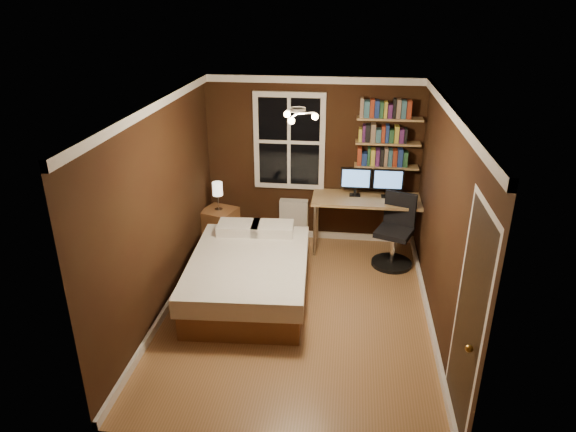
# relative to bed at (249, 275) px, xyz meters

# --- Properties ---
(floor) EXTENTS (4.20, 4.20, 0.00)m
(floor) POSITION_rel_bed_xyz_m (0.64, -0.26, -0.29)
(floor) COLOR brown
(floor) RESTS_ON ground
(wall_back) EXTENTS (3.20, 0.04, 2.50)m
(wall_back) POSITION_rel_bed_xyz_m (0.64, 1.84, 0.96)
(wall_back) COLOR black
(wall_back) RESTS_ON ground
(wall_left) EXTENTS (0.04, 4.20, 2.50)m
(wall_left) POSITION_rel_bed_xyz_m (-0.96, -0.26, 0.96)
(wall_left) COLOR black
(wall_left) RESTS_ON ground
(wall_right) EXTENTS (0.04, 4.20, 2.50)m
(wall_right) POSITION_rel_bed_xyz_m (2.24, -0.26, 0.96)
(wall_right) COLOR black
(wall_right) RESTS_ON ground
(ceiling) EXTENTS (3.20, 4.20, 0.02)m
(ceiling) POSITION_rel_bed_xyz_m (0.64, -0.26, 2.21)
(ceiling) COLOR white
(ceiling) RESTS_ON wall_back
(window) EXTENTS (1.06, 0.06, 1.46)m
(window) POSITION_rel_bed_xyz_m (0.29, 1.80, 1.26)
(window) COLOR silver
(window) RESTS_ON wall_back
(door) EXTENTS (0.03, 0.82, 2.05)m
(door) POSITION_rel_bed_xyz_m (2.23, -1.81, 0.73)
(door) COLOR black
(door) RESTS_ON ground
(door_knob) EXTENTS (0.06, 0.06, 0.06)m
(door_knob) POSITION_rel_bed_xyz_m (2.19, -2.11, 0.71)
(door_knob) COLOR gold
(door_knob) RESTS_ON door
(ceiling_fixture) EXTENTS (0.44, 0.44, 0.18)m
(ceiling_fixture) POSITION_rel_bed_xyz_m (0.64, -0.36, 2.11)
(ceiling_fixture) COLOR beige
(ceiling_fixture) RESTS_ON ceiling
(bookshelf_lower) EXTENTS (0.92, 0.22, 0.03)m
(bookshelf_lower) POSITION_rel_bed_xyz_m (1.72, 1.72, 0.96)
(bookshelf_lower) COLOR #9A744B
(bookshelf_lower) RESTS_ON wall_back
(books_row_lower) EXTENTS (0.66, 0.16, 0.23)m
(books_row_lower) POSITION_rel_bed_xyz_m (1.72, 1.72, 1.09)
(books_row_lower) COLOR #98331B
(books_row_lower) RESTS_ON bookshelf_lower
(bookshelf_middle) EXTENTS (0.92, 0.22, 0.03)m
(bookshelf_middle) POSITION_rel_bed_xyz_m (1.72, 1.72, 1.31)
(bookshelf_middle) COLOR #9A744B
(bookshelf_middle) RESTS_ON wall_back
(books_row_middle) EXTENTS (0.66, 0.16, 0.23)m
(books_row_middle) POSITION_rel_bed_xyz_m (1.72, 1.72, 1.44)
(books_row_middle) COLOR navy
(books_row_middle) RESTS_ON bookshelf_middle
(bookshelf_upper) EXTENTS (0.92, 0.22, 0.03)m
(bookshelf_upper) POSITION_rel_bed_xyz_m (1.72, 1.72, 1.66)
(bookshelf_upper) COLOR #9A744B
(bookshelf_upper) RESTS_ON wall_back
(books_row_upper) EXTENTS (0.66, 0.16, 0.23)m
(books_row_upper) POSITION_rel_bed_xyz_m (1.72, 1.72, 1.79)
(books_row_upper) COLOR #225030
(books_row_upper) RESTS_ON bookshelf_upper
(bed) EXTENTS (1.56, 2.08, 0.68)m
(bed) POSITION_rel_bed_xyz_m (0.00, 0.00, 0.00)
(bed) COLOR brown
(bed) RESTS_ON ground
(nightstand) EXTENTS (0.59, 0.59, 0.58)m
(nightstand) POSITION_rel_bed_xyz_m (-0.72, 1.37, -0.00)
(nightstand) COLOR brown
(nightstand) RESTS_ON ground
(bedside_lamp) EXTENTS (0.15, 0.15, 0.44)m
(bedside_lamp) POSITION_rel_bed_xyz_m (-0.72, 1.37, 0.51)
(bedside_lamp) COLOR #F8EACF
(bedside_lamp) RESTS_ON nightstand
(radiator) EXTENTS (0.43, 0.15, 0.65)m
(radiator) POSITION_rel_bed_xyz_m (0.37, 1.72, 0.03)
(radiator) COLOR beige
(radiator) RESTS_ON ground
(desk) EXTENTS (1.75, 0.65, 0.83)m
(desk) POSITION_rel_bed_xyz_m (1.55, 1.49, 0.48)
(desk) COLOR #9A744B
(desk) RESTS_ON ground
(monitor_left) EXTENTS (0.44, 0.12, 0.42)m
(monitor_left) POSITION_rel_bed_xyz_m (1.29, 1.58, 0.75)
(monitor_left) COLOR black
(monitor_left) RESTS_ON desk
(monitor_right) EXTENTS (0.44, 0.12, 0.42)m
(monitor_right) POSITION_rel_bed_xyz_m (1.76, 1.58, 0.75)
(monitor_right) COLOR black
(monitor_right) RESTS_ON desk
(desk_lamp) EXTENTS (0.14, 0.32, 0.44)m
(desk_lamp) POSITION_rel_bed_xyz_m (2.31, 1.32, 0.76)
(desk_lamp) COLOR silver
(desk_lamp) RESTS_ON desk
(office_chair) EXTENTS (0.60, 0.60, 1.04)m
(office_chair) POSITION_rel_bed_xyz_m (1.87, 1.09, 0.11)
(office_chair) COLOR black
(office_chair) RESTS_ON ground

